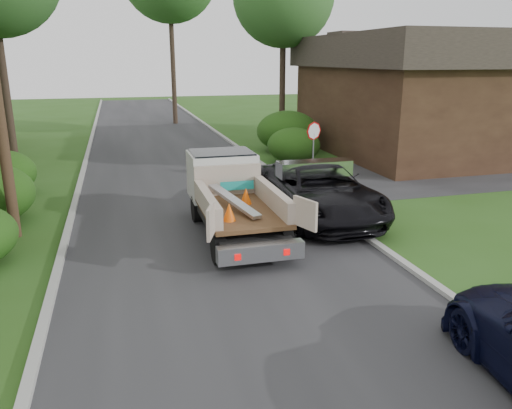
{
  "coord_description": "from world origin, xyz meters",
  "views": [
    {
      "loc": [
        -2.47,
        -9.85,
        4.91
      ],
      "look_at": [
        0.92,
        2.36,
        1.2
      ],
      "focal_mm": 35.0,
      "sensor_mm": 36.0,
      "label": 1
    }
  ],
  "objects_px": {
    "house_right": "(416,93)",
    "black_pickup": "(319,191)",
    "stop_sign": "(314,139)",
    "flatbed_truck": "(229,190)"
  },
  "relations": [
    {
      "from": "stop_sign",
      "to": "house_right",
      "type": "distance_m",
      "value": 9.37
    },
    {
      "from": "flatbed_truck",
      "to": "stop_sign",
      "type": "bearing_deg",
      "value": 46.32
    },
    {
      "from": "house_right",
      "to": "flatbed_truck",
      "type": "bearing_deg",
      "value": -141.77
    },
    {
      "from": "house_right",
      "to": "stop_sign",
      "type": "bearing_deg",
      "value": -147.34
    },
    {
      "from": "flatbed_truck",
      "to": "black_pickup",
      "type": "xyz_separation_m",
      "value": [
        3.0,
        0.27,
        -0.31
      ]
    },
    {
      "from": "stop_sign",
      "to": "black_pickup",
      "type": "xyz_separation_m",
      "value": [
        -1.6,
        -4.5,
        -0.92
      ]
    },
    {
      "from": "flatbed_truck",
      "to": "black_pickup",
      "type": "height_order",
      "value": "flatbed_truck"
    },
    {
      "from": "house_right",
      "to": "black_pickup",
      "type": "distance_m",
      "value": 13.56
    },
    {
      "from": "stop_sign",
      "to": "flatbed_truck",
      "type": "xyz_separation_m",
      "value": [
        -4.6,
        -4.77,
        -0.62
      ]
    },
    {
      "from": "flatbed_truck",
      "to": "black_pickup",
      "type": "relative_size",
      "value": 0.92
    }
  ]
}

